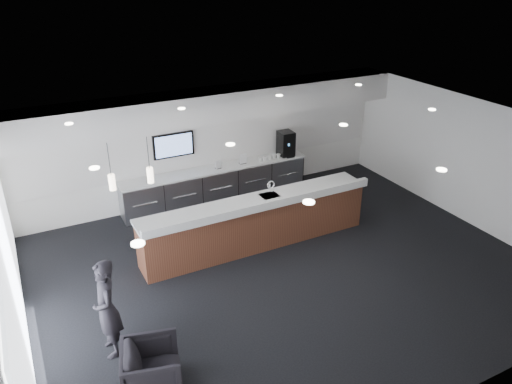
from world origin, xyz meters
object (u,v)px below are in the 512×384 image
service_counter (257,222)px  coffee_machine (286,143)px  armchair (152,369)px  lounge_guest (107,309)px

service_counter → coffee_machine: bearing=48.3°
armchair → lounge_guest: (-0.37, 1.08, 0.47)m
service_counter → lounge_guest: size_ratio=3.10×
service_counter → lounge_guest: 4.12m
coffee_machine → lounge_guest: lounge_guest is taller
service_counter → coffee_machine: size_ratio=7.98×
service_counter → armchair: 4.43m
service_counter → coffee_machine: 3.34m
coffee_machine → armchair: coffee_machine is taller
coffee_machine → lounge_guest: size_ratio=0.39×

